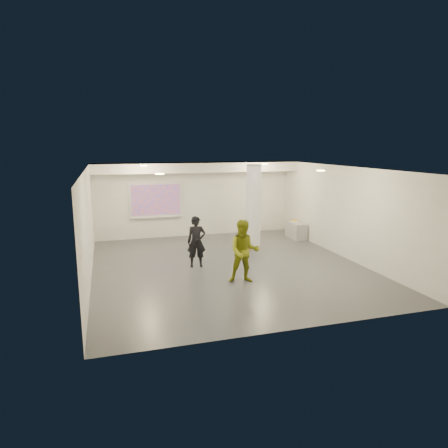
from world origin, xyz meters
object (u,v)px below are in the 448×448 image
object	(u,v)px
column	(253,207)
woman	(196,242)
projection_screen	(156,200)
credenza	(296,230)
man	(244,251)

from	to	relation	value
column	woman	world-z (taller)	column
column	projection_screen	size ratio (longest dim) A/B	1.43
projection_screen	woman	xyz separation A→B (m)	(0.68, -4.21, -0.74)
credenza	woman	distance (m)	5.32
projection_screen	woman	world-z (taller)	projection_screen
credenza	woman	world-z (taller)	woman
column	man	size ratio (longest dim) A/B	1.75
column	man	distance (m)	3.67
woman	column	bearing A→B (deg)	40.17
woman	projection_screen	bearing A→B (deg)	106.57
projection_screen	man	world-z (taller)	projection_screen
column	woman	distance (m)	2.97
column	projection_screen	xyz separation A→B (m)	(-3.10, 2.65, 0.03)
column	man	xyz separation A→B (m)	(-1.50, -3.29, -0.64)
woman	man	xyz separation A→B (m)	(0.92, -1.73, 0.07)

